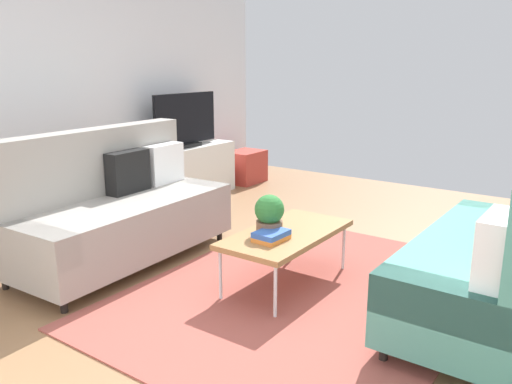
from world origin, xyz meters
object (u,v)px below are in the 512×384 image
(couch_beige, at_px, (118,209))
(tv, at_px, (185,121))
(coffee_table, at_px, (287,235))
(potted_plant, at_px, (269,214))
(vase_0, at_px, (146,144))
(tv_console, at_px, (186,172))
(couch_green, at_px, (502,258))
(storage_trunk, at_px, (246,167))
(bottle_0, at_px, (162,143))
(table_book_0, at_px, (271,238))

(couch_beige, relative_size, tv, 1.93)
(coffee_table, relative_size, potted_plant, 3.73)
(couch_beige, bearing_deg, vase_0, -144.06)
(tv_console, bearing_deg, couch_beige, -152.68)
(couch_beige, bearing_deg, couch_green, 100.93)
(storage_trunk, relative_size, potted_plant, 1.76)
(storage_trunk, xyz_separation_m, vase_0, (-1.68, 0.15, 0.51))
(couch_beige, xyz_separation_m, coffee_table, (0.39, -1.42, -0.05))
(storage_trunk, xyz_separation_m, bottle_0, (-1.52, 0.06, 0.51))
(couch_green, xyz_separation_m, table_book_0, (-0.52, 1.40, -0.00))
(vase_0, xyz_separation_m, bottle_0, (0.16, -0.09, -0.00))
(couch_beige, height_order, storage_trunk, couch_beige)
(coffee_table, bearing_deg, vase_0, 69.84)
(coffee_table, xyz_separation_m, potted_plant, (-0.12, 0.07, 0.18))
(coffee_table, relative_size, tv_console, 0.79)
(storage_trunk, relative_size, bottle_0, 2.77)
(couch_green, bearing_deg, vase_0, 81.39)
(table_book_0, distance_m, bottle_0, 2.70)
(couch_beige, xyz_separation_m, tv_console, (1.86, 0.96, -0.13))
(tv, bearing_deg, couch_beige, -153.17)
(storage_trunk, xyz_separation_m, table_book_0, (-2.80, -2.30, 0.22))
(storage_trunk, distance_m, vase_0, 1.76)
(coffee_table, bearing_deg, couch_beige, 105.17)
(tv, bearing_deg, table_book_0, -125.62)
(coffee_table, bearing_deg, table_book_0, -175.83)
(couch_green, bearing_deg, coffee_table, 101.74)
(coffee_table, bearing_deg, storage_trunk, 41.57)
(tv_console, bearing_deg, bottle_0, -174.59)
(couch_green, height_order, storage_trunk, couch_green)
(couch_beige, relative_size, coffee_table, 1.76)
(tv_console, distance_m, storage_trunk, 1.11)
(couch_beige, relative_size, vase_0, 10.25)
(coffee_table, distance_m, potted_plant, 0.23)
(coffee_table, height_order, table_book_0, table_book_0)
(coffee_table, height_order, storage_trunk, storage_trunk)
(couch_beige, distance_m, vase_0, 1.65)
(tv, bearing_deg, storage_trunk, -4.16)
(bottle_0, bearing_deg, table_book_0, -118.52)
(coffee_table, distance_m, storage_trunk, 3.44)
(couch_green, bearing_deg, tv_console, 73.00)
(tv_console, distance_m, table_book_0, 2.95)
(couch_green, height_order, potted_plant, couch_green)
(tv, distance_m, bottle_0, 0.48)
(couch_green, xyz_separation_m, vase_0, (0.61, 3.85, 0.29))
(coffee_table, bearing_deg, tv_console, 58.27)
(couch_beige, xyz_separation_m, table_book_0, (0.15, -1.44, -0.01))
(coffee_table, relative_size, tv, 1.10)
(potted_plant, relative_size, bottle_0, 1.57)
(table_book_0, distance_m, vase_0, 2.71)
(potted_plant, height_order, vase_0, vase_0)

